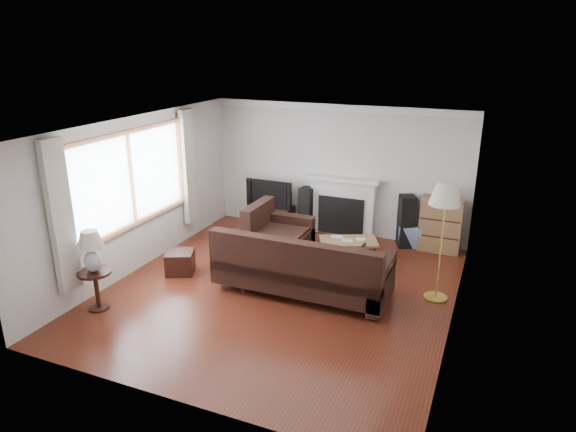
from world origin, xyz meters
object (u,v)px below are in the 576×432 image
at_px(tv_stand, 271,216).
at_px(bookshelf, 441,225).
at_px(sectional_sofa, 302,264).
at_px(side_table, 97,290).
at_px(floor_lamp, 441,242).
at_px(coffee_table, 348,250).

distance_m(tv_stand, bookshelf, 3.32).
height_order(sectional_sofa, side_table, sectional_sofa).
distance_m(floor_lamp, side_table, 4.91).
bearing_deg(coffee_table, side_table, -156.08).
bearing_deg(sectional_sofa, tv_stand, 123.71).
distance_m(tv_stand, coffee_table, 2.17).
xyz_separation_m(tv_stand, side_table, (-0.86, -4.02, 0.07)).
bearing_deg(bookshelf, sectional_sofa, -124.49).
xyz_separation_m(bookshelf, coffee_table, (-1.39, -1.05, -0.31)).
height_order(tv_stand, coffee_table, tv_stand).
relative_size(tv_stand, floor_lamp, 0.50).
xyz_separation_m(bookshelf, side_table, (-4.16, -4.05, -0.21)).
xyz_separation_m(bookshelf, sectional_sofa, (-1.69, -2.46, -0.04)).
relative_size(coffee_table, floor_lamp, 0.54).
relative_size(bookshelf, coffee_table, 1.02).
xyz_separation_m(sectional_sofa, side_table, (-2.48, -1.59, -0.16)).
bearing_deg(floor_lamp, tv_stand, 152.10).
bearing_deg(floor_lamp, coffee_table, 152.33).
bearing_deg(floor_lamp, bookshelf, 96.17).
distance_m(bookshelf, coffee_table, 1.77).
distance_m(sectional_sofa, coffee_table, 1.46).
height_order(bookshelf, coffee_table, bookshelf).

